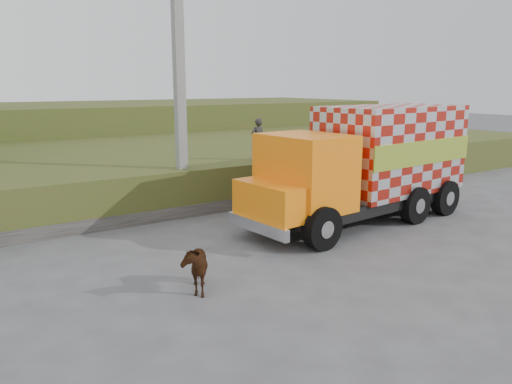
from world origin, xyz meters
TOP-DOWN VIEW (x-y plane):
  - ground at (0.00, 0.00)m, footprint 120.00×120.00m
  - embankment at (0.00, 10.00)m, footprint 40.00×12.00m
  - embankment_far at (0.00, 22.00)m, footprint 40.00×12.00m
  - retaining_strip at (-2.00, 4.20)m, footprint 16.00×0.50m
  - utility_pole at (-1.00, 4.60)m, footprint 1.20×0.30m
  - cargo_truck at (3.48, 0.74)m, footprint 8.10×3.37m
  - cow at (-3.51, -1.31)m, footprint 1.01×1.37m
  - pedestrian at (2.08, 4.80)m, footprint 0.55×0.37m

SIDE VIEW (x-z plane):
  - ground at x=0.00m, z-range 0.00..0.00m
  - retaining_strip at x=-2.00m, z-range 0.00..0.40m
  - cow at x=-3.51m, z-range 0.00..1.06m
  - embankment at x=0.00m, z-range 0.00..1.50m
  - embankment_far at x=0.00m, z-range 0.00..3.00m
  - cargo_truck at x=3.48m, z-range 0.05..3.58m
  - pedestrian at x=2.08m, z-range 1.50..3.00m
  - utility_pole at x=-1.00m, z-range 0.08..8.07m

